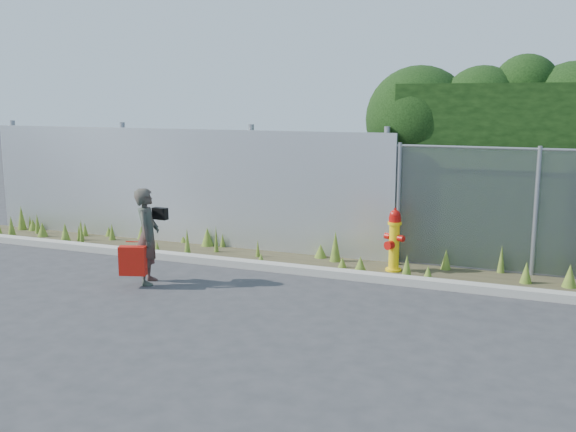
# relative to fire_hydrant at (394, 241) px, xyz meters

# --- Properties ---
(ground) EXTENTS (80.00, 80.00, 0.00)m
(ground) POSITION_rel_fire_hydrant_xyz_m (-1.12, -2.44, -0.51)
(ground) COLOR #333234
(ground) RESTS_ON ground
(curb) EXTENTS (16.00, 0.22, 0.12)m
(curb) POSITION_rel_fire_hydrant_xyz_m (-1.12, -0.64, -0.45)
(curb) COLOR #A39E93
(curb) RESTS_ON ground
(weed_strip) EXTENTS (16.00, 1.36, 0.53)m
(weed_strip) POSITION_rel_fire_hydrant_xyz_m (-1.73, 0.08, -0.37)
(weed_strip) COLOR #3F3824
(weed_strip) RESTS_ON ground
(corrugated_fence) EXTENTS (8.50, 0.21, 2.30)m
(corrugated_fence) POSITION_rel_fire_hydrant_xyz_m (-4.37, 0.57, 0.60)
(corrugated_fence) COLOR silver
(corrugated_fence) RESTS_ON ground
(fire_hydrant) EXTENTS (0.35, 0.31, 1.05)m
(fire_hydrant) POSITION_rel_fire_hydrant_xyz_m (0.00, 0.00, 0.00)
(fire_hydrant) COLOR yellow
(fire_hydrant) RESTS_ON ground
(woman) EXTENTS (0.52, 0.62, 1.45)m
(woman) POSITION_rel_fire_hydrant_xyz_m (-3.31, -1.99, 0.22)
(woman) COLOR #0D5642
(woman) RESTS_ON ground
(red_tote_bag) EXTENTS (0.39, 0.14, 0.51)m
(red_tote_bag) POSITION_rel_fire_hydrant_xyz_m (-3.38, -2.29, -0.10)
(red_tote_bag) COLOR #AC1509
(black_shoulder_bag) EXTENTS (0.24, 0.10, 0.18)m
(black_shoulder_bag) POSITION_rel_fire_hydrant_xyz_m (-3.21, -1.78, 0.54)
(black_shoulder_bag) COLOR black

